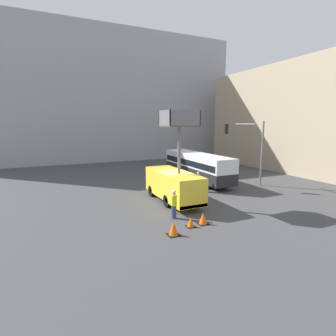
# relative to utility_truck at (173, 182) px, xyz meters

# --- Properties ---
(ground_plane) EXTENTS (120.00, 120.00, 0.00)m
(ground_plane) POSITION_rel_utility_truck_xyz_m (0.17, 0.08, -1.59)
(ground_plane) COLOR #424244
(building_backdrop_far) EXTENTS (44.00, 10.00, 21.06)m
(building_backdrop_far) POSITION_rel_utility_truck_xyz_m (0.17, 28.84, 8.94)
(building_backdrop_far) COLOR #9E9EA3
(building_backdrop_far) RESTS_ON ground_plane
(building_backdrop_side) EXTENTS (10.00, 28.00, 13.59)m
(building_backdrop_side) POSITION_rel_utility_truck_xyz_m (22.52, 6.03, 5.21)
(building_backdrop_side) COLOR tan
(building_backdrop_side) RESTS_ON ground_plane
(utility_truck) EXTENTS (2.42, 6.55, 7.09)m
(utility_truck) POSITION_rel_utility_truck_xyz_m (0.00, 0.00, 0.00)
(utility_truck) COLOR yellow
(utility_truck) RESTS_ON ground_plane
(city_bus) EXTENTS (2.44, 10.78, 2.97)m
(city_bus) POSITION_rel_utility_truck_xyz_m (5.72, 6.01, 0.17)
(city_bus) COLOR #232328
(city_bus) RESTS_ON ground_plane
(traffic_light_pole) EXTENTS (4.03, 3.78, 6.40)m
(traffic_light_pole) POSITION_rel_utility_truck_xyz_m (9.03, 1.73, 2.76)
(traffic_light_pole) COLOR slate
(traffic_light_pole) RESTS_ON ground_plane
(road_worker_near_truck) EXTENTS (0.38, 0.38, 1.92)m
(road_worker_near_truck) POSITION_rel_utility_truck_xyz_m (-1.55, -3.31, -0.62)
(road_worker_near_truck) COLOR navy
(road_worker_near_truck) RESTS_ON ground_plane
(road_worker_directing) EXTENTS (0.38, 0.38, 1.83)m
(road_worker_directing) POSITION_rel_utility_truck_xyz_m (3.48, 2.03, -0.68)
(road_worker_directing) COLOR navy
(road_worker_directing) RESTS_ON ground_plane
(traffic_cone_near_truck) EXTENTS (0.69, 0.69, 0.79)m
(traffic_cone_near_truck) POSITION_rel_utility_truck_xyz_m (-2.72, -5.66, -1.22)
(traffic_cone_near_truck) COLOR black
(traffic_cone_near_truck) RESTS_ON ground_plane
(traffic_cone_mid_road) EXTENTS (0.53, 0.53, 0.61)m
(traffic_cone_mid_road) POSITION_rel_utility_truck_xyz_m (-1.26, -5.03, -1.31)
(traffic_cone_mid_road) COLOR black
(traffic_cone_mid_road) RESTS_ON ground_plane
(traffic_cone_far_side) EXTENTS (0.66, 0.66, 0.75)m
(traffic_cone_far_side) POSITION_rel_utility_truck_xyz_m (-0.33, -4.94, -1.24)
(traffic_cone_far_side) COLOR black
(traffic_cone_far_side) RESTS_ON ground_plane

